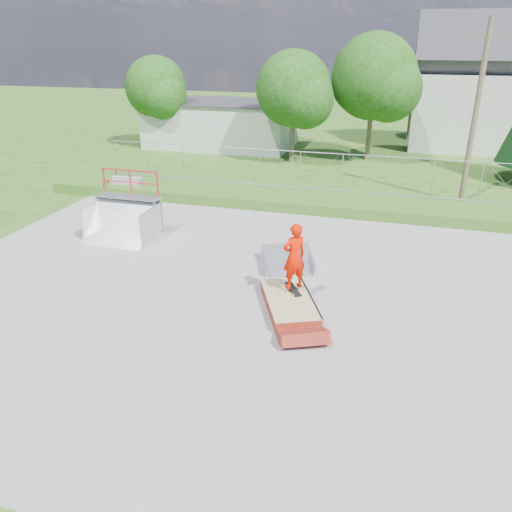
# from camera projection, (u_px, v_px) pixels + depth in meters

# --- Properties ---
(ground) EXTENTS (120.00, 120.00, 0.00)m
(ground) POSITION_uv_depth(u_px,v_px,m) (229.00, 297.00, 14.98)
(ground) COLOR #235117
(ground) RESTS_ON ground
(concrete_pad) EXTENTS (20.00, 16.00, 0.04)m
(concrete_pad) POSITION_uv_depth(u_px,v_px,m) (229.00, 296.00, 14.97)
(concrete_pad) COLOR gray
(concrete_pad) RESTS_ON ground
(grass_berm) EXTENTS (24.00, 3.00, 0.50)m
(grass_berm) POSITION_uv_depth(u_px,v_px,m) (295.00, 199.00, 23.25)
(grass_berm) COLOR #235117
(grass_berm) RESTS_ON ground
(grind_box) EXTENTS (2.23, 2.90, 0.39)m
(grind_box) POSITION_uv_depth(u_px,v_px,m) (289.00, 304.00, 14.20)
(grind_box) COLOR maroon
(grind_box) RESTS_ON concrete_pad
(quarter_pipe) EXTENTS (2.50, 2.12, 2.48)m
(quarter_pipe) POSITION_uv_depth(u_px,v_px,m) (120.00, 208.00, 18.84)
(quarter_pipe) COLOR #A4A6AC
(quarter_pipe) RESTS_ON concrete_pad
(flat_bank_ramp) EXTENTS (2.16, 2.23, 0.51)m
(flat_bank_ramp) POSITION_uv_depth(u_px,v_px,m) (288.00, 260.00, 16.83)
(flat_bank_ramp) COLOR #A4A6AC
(flat_bank_ramp) RESTS_ON concrete_pad
(skateboard) EXTENTS (0.65, 0.77, 0.13)m
(skateboard) POSITION_uv_depth(u_px,v_px,m) (293.00, 290.00, 14.49)
(skateboard) COLOR black
(skateboard) RESTS_ON grind_box
(skater) EXTENTS (0.85, 0.82, 1.96)m
(skater) POSITION_uv_depth(u_px,v_px,m) (294.00, 259.00, 14.10)
(skater) COLOR #EA1500
(skater) RESTS_ON grind_box
(concrete_stairs) EXTENTS (1.50, 1.60, 0.80)m
(concrete_stairs) POSITION_uv_depth(u_px,v_px,m) (123.00, 187.00, 24.63)
(concrete_stairs) COLOR gray
(concrete_stairs) RESTS_ON ground
(chain_link_fence) EXTENTS (20.00, 0.06, 1.80)m
(chain_link_fence) POSITION_uv_depth(u_px,v_px,m) (300.00, 170.00, 23.68)
(chain_link_fence) COLOR #95979E
(chain_link_fence) RESTS_ON grass_berm
(utility_building_flat) EXTENTS (10.00, 6.00, 3.00)m
(utility_building_flat) POSITION_uv_depth(u_px,v_px,m) (222.00, 124.00, 35.79)
(utility_building_flat) COLOR #B8B8B4
(utility_building_flat) RESTS_ON ground
(gable_house) EXTENTS (8.40, 6.08, 8.94)m
(gable_house) POSITION_uv_depth(u_px,v_px,m) (475.00, 91.00, 34.09)
(gable_house) COLOR #B8B8B4
(gable_house) RESTS_ON ground
(utility_pole) EXTENTS (0.24, 0.24, 8.00)m
(utility_pole) POSITION_uv_depth(u_px,v_px,m) (475.00, 116.00, 22.07)
(utility_pole) COLOR brown
(utility_pole) RESTS_ON ground
(tree_left_near) EXTENTS (4.76, 4.48, 6.65)m
(tree_left_near) POSITION_uv_depth(u_px,v_px,m) (297.00, 92.00, 29.45)
(tree_left_near) COLOR brown
(tree_left_near) RESTS_ON ground
(tree_center) EXTENTS (5.44, 5.12, 7.60)m
(tree_center) POSITION_uv_depth(u_px,v_px,m) (378.00, 80.00, 29.80)
(tree_center) COLOR brown
(tree_center) RESTS_ON ground
(tree_left_far) EXTENTS (4.42, 4.16, 6.18)m
(tree_left_far) POSITION_uv_depth(u_px,v_px,m) (158.00, 90.00, 33.87)
(tree_left_far) COLOR brown
(tree_left_far) RESTS_ON ground
(tree_back_mid) EXTENTS (4.08, 3.84, 5.70)m
(tree_back_mid) POSITION_uv_depth(u_px,v_px,m) (417.00, 91.00, 36.77)
(tree_back_mid) COLOR brown
(tree_back_mid) RESTS_ON ground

